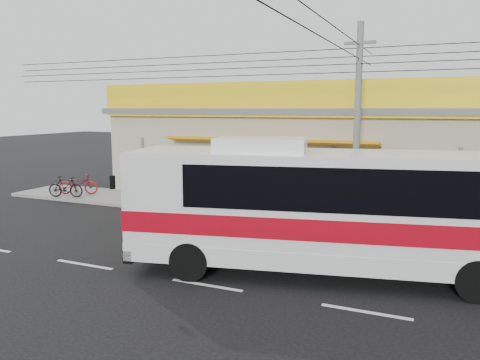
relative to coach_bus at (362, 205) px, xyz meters
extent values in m
plane|color=black|center=(-3.48, 0.33, -1.99)|extent=(120.00, 120.00, 0.00)
cube|color=slate|center=(-3.48, 6.33, -1.91)|extent=(30.00, 3.20, 0.15)
cube|color=#A9A088|center=(-3.48, 11.93, 0.11)|extent=(22.00, 8.00, 4.20)
cube|color=#505257|center=(-3.48, 11.93, 2.36)|extent=(22.60, 8.60, 0.30)
cube|color=yellow|center=(-3.48, 7.81, 2.91)|extent=(22.00, 0.24, 1.60)
cube|color=red|center=(-5.48, 7.78, 2.91)|extent=(9.00, 0.10, 1.20)
cube|color=#12681B|center=(3.02, 7.78, 2.91)|extent=(2.40, 0.10, 1.10)
cube|color=red|center=(-12.48, 7.78, 2.91)|extent=(3.00, 0.10, 1.10)
cube|color=#CB860B|center=(-5.48, 7.63, 1.01)|extent=(10.00, 1.20, 0.37)
cube|color=silver|center=(-0.19, -0.04, -0.09)|extent=(12.27, 4.96, 2.90)
cube|color=#A60715|center=(-0.19, -0.04, -0.44)|extent=(12.32, 5.01, 0.55)
cube|color=black|center=(0.50, 0.11, 0.57)|extent=(10.32, 4.58, 1.10)
cube|color=black|center=(-5.98, -1.28, 0.37)|extent=(0.62, 2.19, 1.50)
cube|color=silver|center=(-2.63, -0.56, 1.55)|extent=(2.64, 1.87, 0.36)
cylinder|color=black|center=(-4.06, -2.02, -1.47)|extent=(1.09, 0.53, 1.04)
cylinder|color=black|center=(-4.53, 0.19, -1.47)|extent=(1.09, 0.53, 1.04)
imported|color=maroon|center=(-15.11, 5.95, -1.31)|extent=(2.11, 1.43, 1.05)
imported|color=black|center=(-15.06, 5.03, -1.31)|extent=(1.83, 1.00, 1.06)
cylinder|color=slate|center=(-1.16, 5.73, 1.84)|extent=(0.25, 0.25, 7.65)
cube|color=slate|center=(-1.16, 5.73, 4.90)|extent=(1.15, 0.11, 0.11)
camera|label=1|loc=(1.88, -12.32, 2.51)|focal=35.00mm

